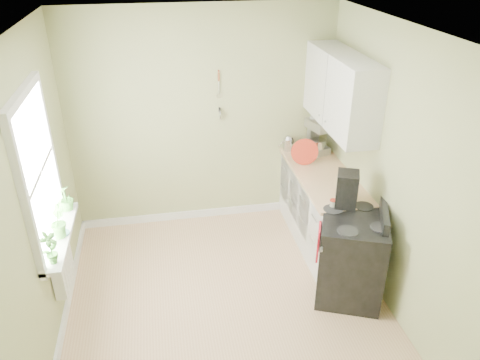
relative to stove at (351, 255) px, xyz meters
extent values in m
cube|color=tan|center=(-1.28, -0.05, -0.47)|extent=(3.20, 3.60, 0.02)
cube|color=white|center=(-1.28, -0.05, 2.25)|extent=(3.20, 3.60, 0.02)
cube|color=tan|center=(-1.28, 1.76, 0.89)|extent=(3.20, 0.02, 2.70)
cube|color=tan|center=(-2.89, -0.05, 0.89)|extent=(0.02, 3.60, 2.70)
cube|color=tan|center=(0.33, -0.05, 0.89)|extent=(0.02, 3.60, 2.70)
cube|color=white|center=(0.02, 0.95, -0.02)|extent=(0.60, 1.60, 0.87)
cube|color=#DCB686|center=(0.01, 0.95, 0.43)|extent=(0.64, 1.60, 0.04)
cube|color=white|center=(0.15, 1.05, 1.39)|extent=(0.35, 1.40, 0.80)
cube|color=white|center=(-2.87, 0.25, 1.09)|extent=(0.02, 1.00, 1.30)
cube|color=white|center=(-2.85, 0.25, 1.78)|extent=(0.06, 1.14, 0.07)
cube|color=white|center=(-2.85, 0.25, 0.41)|extent=(0.06, 1.14, 0.07)
cube|color=white|center=(-2.85, 0.25, 1.09)|extent=(0.04, 1.00, 0.04)
cube|color=white|center=(-2.79, 0.25, 0.42)|extent=(0.18, 1.14, 0.04)
cube|color=white|center=(-2.82, 0.20, 0.09)|extent=(0.12, 0.50, 0.35)
cylinder|color=#DCB686|center=(-1.08, 1.73, 1.42)|extent=(0.02, 0.02, 0.10)
cylinder|color=silver|center=(-1.08, 1.73, 1.30)|extent=(0.01, 0.01, 0.16)
cylinder|color=silver|center=(-1.08, 1.73, 0.96)|extent=(0.01, 0.14, 0.14)
cube|color=black|center=(0.00, 0.00, -0.02)|extent=(0.86, 0.92, 0.87)
cube|color=black|center=(0.00, 0.00, 0.43)|extent=(0.86, 0.92, 0.03)
cube|color=black|center=(0.28, 0.00, 0.50)|extent=(0.33, 0.70, 0.14)
cylinder|color=#B2B2B7|center=(-0.33, 0.00, 0.32)|extent=(0.25, 0.56, 0.02)
cube|color=#B51422|center=(-0.33, 0.10, 0.14)|extent=(0.10, 0.20, 0.37)
cube|color=#B2B2B7|center=(0.11, 1.56, 0.50)|extent=(0.31, 0.38, 0.09)
cube|color=#B2B2B7|center=(0.11, 1.70, 0.65)|extent=(0.15, 0.12, 0.25)
cube|color=#B2B2B7|center=(0.11, 1.58, 0.80)|extent=(0.24, 0.36, 0.11)
sphere|color=#B2B2B7|center=(0.11, 1.70, 0.83)|extent=(0.13, 0.13, 0.13)
cylinder|color=silver|center=(0.11, 1.49, 0.56)|extent=(0.19, 0.19, 0.16)
cylinder|color=silver|center=(-0.23, 1.67, 0.53)|extent=(0.11, 0.11, 0.15)
cone|color=silver|center=(-0.23, 1.67, 0.62)|extent=(0.11, 0.11, 0.04)
cylinder|color=silver|center=(-0.31, 1.67, 0.55)|extent=(0.10, 0.05, 0.08)
cube|color=black|center=(-0.02, 0.25, 0.63)|extent=(0.28, 0.29, 0.36)
cylinder|color=black|center=(-0.05, 0.25, 0.52)|extent=(0.11, 0.11, 0.12)
cylinder|color=#B32E1C|center=(-0.15, 1.23, 0.61)|extent=(0.33, 0.12, 0.32)
cylinder|color=#BEBA9C|center=(-0.15, 0.25, 0.48)|extent=(0.06, 0.06, 0.06)
cylinder|color=#B32E1C|center=(-0.15, 0.25, 0.52)|extent=(0.07, 0.07, 0.01)
imported|color=#3D802B|center=(-2.78, -0.19, 0.60)|extent=(0.18, 0.20, 0.31)
imported|color=#3D802B|center=(-2.78, 0.22, 0.60)|extent=(0.17, 0.20, 0.32)
imported|color=#3D802B|center=(-2.78, 0.69, 0.58)|extent=(0.18, 0.18, 0.27)
camera|label=1|loc=(-1.81, -3.56, 2.89)|focal=35.00mm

